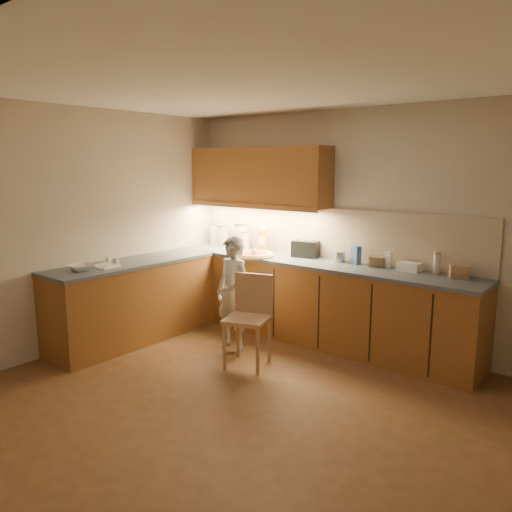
% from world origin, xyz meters
% --- Properties ---
extents(room, '(4.54, 4.50, 2.62)m').
position_xyz_m(room, '(0.00, 0.00, 1.68)').
color(room, brown).
rests_on(room, ground).
extents(l_counter, '(3.77, 2.62, 0.92)m').
position_xyz_m(l_counter, '(-0.92, 1.25, 0.46)').
color(l_counter, '#935C2A').
rests_on(l_counter, ground).
extents(backsplash, '(3.75, 0.02, 0.58)m').
position_xyz_m(backsplash, '(-0.38, 1.99, 1.21)').
color(backsplash, '#BEAB93').
rests_on(backsplash, l_counter).
extents(upper_cabinets, '(1.95, 0.36, 0.73)m').
position_xyz_m(upper_cabinets, '(-1.27, 1.82, 1.85)').
color(upper_cabinets, '#935C2A').
rests_on(upper_cabinets, ground).
extents(pizza_on_board, '(0.54, 0.54, 0.22)m').
position_xyz_m(pizza_on_board, '(-1.11, 1.51, 0.94)').
color(pizza_on_board, tan).
rests_on(pizza_on_board, l_counter).
extents(child, '(0.48, 0.35, 1.24)m').
position_xyz_m(child, '(-0.87, 0.89, 0.62)').
color(child, silver).
rests_on(child, ground).
extents(wooden_chair, '(0.52, 0.52, 0.91)m').
position_xyz_m(wooden_chair, '(-0.48, 0.70, 0.53)').
color(wooden_chair, tan).
rests_on(wooden_chair, ground).
extents(mixing_bowl, '(0.30, 0.30, 0.06)m').
position_xyz_m(mixing_bowl, '(-1.95, -0.23, 0.95)').
color(mixing_bowl, white).
rests_on(mixing_bowl, l_counter).
extents(canister_a, '(0.15, 0.15, 0.29)m').
position_xyz_m(canister_a, '(-2.06, 1.89, 1.07)').
color(canister_a, white).
rests_on(canister_a, l_counter).
extents(canister_b, '(0.17, 0.17, 0.29)m').
position_xyz_m(canister_b, '(-1.88, 1.83, 1.07)').
color(canister_b, beige).
rests_on(canister_b, l_counter).
extents(canister_c, '(0.18, 0.18, 0.33)m').
position_xyz_m(canister_c, '(-1.57, 1.83, 1.09)').
color(canister_c, silver).
rests_on(canister_c, l_counter).
extents(canister_d, '(0.14, 0.14, 0.23)m').
position_xyz_m(canister_d, '(-1.52, 1.84, 1.04)').
color(canister_d, white).
rests_on(canister_d, l_counter).
extents(oil_jug, '(0.13, 0.11, 0.32)m').
position_xyz_m(oil_jug, '(-1.22, 1.87, 1.07)').
color(oil_jug, '#B28E23').
rests_on(oil_jug, l_counter).
extents(toaster, '(0.33, 0.23, 0.20)m').
position_xyz_m(toaster, '(-0.58, 1.85, 1.02)').
color(toaster, black).
rests_on(toaster, l_counter).
extents(steel_pot, '(0.15, 0.15, 0.12)m').
position_xyz_m(steel_pot, '(-0.13, 1.85, 0.98)').
color(steel_pot, '#B8B8BD').
rests_on(steel_pot, l_counter).
extents(blue_box, '(0.12, 0.10, 0.20)m').
position_xyz_m(blue_box, '(0.08, 1.86, 1.02)').
color(blue_box, '#3860A8').
rests_on(blue_box, l_counter).
extents(card_box_a, '(0.18, 0.15, 0.11)m').
position_xyz_m(card_box_a, '(0.32, 1.85, 0.97)').
color(card_box_a, '#997252').
rests_on(card_box_a, l_counter).
extents(white_bottle, '(0.06, 0.06, 0.17)m').
position_xyz_m(white_bottle, '(0.44, 1.90, 1.01)').
color(white_bottle, white).
rests_on(white_bottle, l_counter).
extents(flat_pack, '(0.23, 0.17, 0.09)m').
position_xyz_m(flat_pack, '(0.69, 1.86, 0.96)').
color(flat_pack, silver).
rests_on(flat_pack, l_counter).
extents(tall_jar, '(0.07, 0.07, 0.22)m').
position_xyz_m(tall_jar, '(0.94, 1.89, 1.03)').
color(tall_jar, beige).
rests_on(tall_jar, l_counter).
extents(card_box_b, '(0.21, 0.19, 0.13)m').
position_xyz_m(card_box_b, '(1.18, 1.83, 0.99)').
color(card_box_b, '#9D7A55').
rests_on(card_box_b, l_counter).
extents(dough_cloth, '(0.28, 0.22, 0.02)m').
position_xyz_m(dough_cloth, '(-1.91, 0.03, 0.93)').
color(dough_cloth, white).
rests_on(dough_cloth, l_counter).
extents(spice_jar_a, '(0.06, 0.06, 0.07)m').
position_xyz_m(spice_jar_a, '(-2.05, 0.16, 0.96)').
color(spice_jar_a, silver).
rests_on(spice_jar_a, l_counter).
extents(spice_jar_b, '(0.07, 0.07, 0.08)m').
position_xyz_m(spice_jar_b, '(-1.88, 0.14, 0.96)').
color(spice_jar_b, white).
rests_on(spice_jar_b, l_counter).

